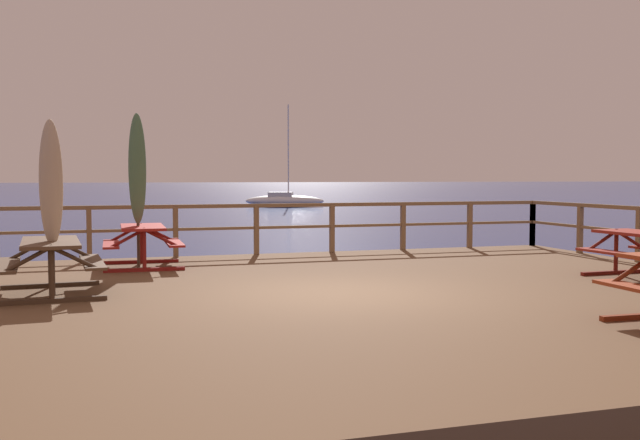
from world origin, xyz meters
TOP-DOWN VIEW (x-y plane):
  - ground_plane at (0.00, 0.00)m, footprint 600.00×600.00m
  - wooden_deck at (0.00, 0.00)m, footprint 13.93×11.05m
  - railing_waterside_far at (0.00, 5.38)m, footprint 13.73×0.10m
  - picnic_table_mid_right at (-2.46, 3.88)m, footprint 1.44×1.65m
  - picnic_table_mid_centre at (-3.91, 1.07)m, footprint 1.51×1.92m
  - patio_umbrella_tall_front at (-2.54, 3.94)m, footprint 0.32×0.32m
  - patio_umbrella_tall_mid_right at (-3.88, 1.00)m, footprint 0.32×0.32m
  - sailboat_distant at (10.53, 43.49)m, footprint 6.18×3.88m

SIDE VIEW (x-z plane):
  - ground_plane at x=0.00m, z-range 0.00..0.00m
  - wooden_deck at x=0.00m, z-range 0.00..0.61m
  - sailboat_distant at x=10.53m, z-range -3.35..4.37m
  - picnic_table_mid_right at x=-2.46m, z-range 0.77..1.54m
  - picnic_table_mid_centre at x=-3.91m, z-range 0.77..1.55m
  - railing_waterside_far at x=0.00m, z-range 0.80..1.89m
  - patio_umbrella_tall_mid_right at x=-3.88m, z-range 0.94..3.41m
  - patio_umbrella_tall_front at x=-2.54m, z-range 0.99..3.82m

